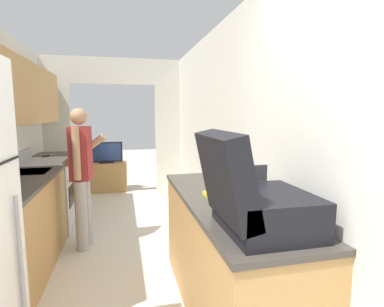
{
  "coord_description": "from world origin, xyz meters",
  "views": [
    {
      "loc": [
        0.13,
        -0.84,
        1.55
      ],
      "look_at": [
        0.84,
        2.2,
        1.13
      ],
      "focal_mm": 28.0,
      "sensor_mm": 36.0,
      "label": 1
    }
  ],
  "objects_px": {
    "suitcase": "(252,199)",
    "range_oven": "(48,194)",
    "television": "(106,153)",
    "book_stack": "(223,191)",
    "person": "(82,175)",
    "tv_cabinet": "(107,177)",
    "knife": "(47,156)"
  },
  "relations": [
    {
      "from": "book_stack",
      "to": "television",
      "type": "distance_m",
      "value": 4.14
    },
    {
      "from": "suitcase",
      "to": "television",
      "type": "relative_size",
      "value": 0.91
    },
    {
      "from": "suitcase",
      "to": "book_stack",
      "type": "distance_m",
      "value": 0.65
    },
    {
      "from": "book_stack",
      "to": "tv_cabinet",
      "type": "relative_size",
      "value": 0.39
    },
    {
      "from": "person",
      "to": "range_oven",
      "type": "bearing_deg",
      "value": 45.72
    },
    {
      "from": "suitcase",
      "to": "television",
      "type": "height_order",
      "value": "suitcase"
    },
    {
      "from": "suitcase",
      "to": "range_oven",
      "type": "bearing_deg",
      "value": 120.57
    },
    {
      "from": "knife",
      "to": "range_oven",
      "type": "bearing_deg",
      "value": -43.92
    },
    {
      "from": "tv_cabinet",
      "to": "knife",
      "type": "xyz_separation_m",
      "value": [
        -0.77,
        -1.38,
        0.64
      ]
    },
    {
      "from": "knife",
      "to": "television",
      "type": "bearing_deg",
      "value": 95.6
    },
    {
      "from": "range_oven",
      "to": "person",
      "type": "distance_m",
      "value": 0.99
    },
    {
      "from": "person",
      "to": "book_stack",
      "type": "height_order",
      "value": "person"
    },
    {
      "from": "range_oven",
      "to": "tv_cabinet",
      "type": "distance_m",
      "value": 1.99
    },
    {
      "from": "person",
      "to": "television",
      "type": "bearing_deg",
      "value": 6.11
    },
    {
      "from": "book_stack",
      "to": "tv_cabinet",
      "type": "height_order",
      "value": "book_stack"
    },
    {
      "from": "knife",
      "to": "tv_cabinet",
      "type": "bearing_deg",
      "value": 96.36
    },
    {
      "from": "range_oven",
      "to": "suitcase",
      "type": "xyz_separation_m",
      "value": [
        1.67,
        -2.82,
        0.63
      ]
    },
    {
      "from": "person",
      "to": "television",
      "type": "relative_size",
      "value": 2.6
    },
    {
      "from": "range_oven",
      "to": "book_stack",
      "type": "bearing_deg",
      "value": -51.74
    },
    {
      "from": "person",
      "to": "book_stack",
      "type": "distance_m",
      "value": 1.88
    },
    {
      "from": "tv_cabinet",
      "to": "knife",
      "type": "bearing_deg",
      "value": -119.25
    },
    {
      "from": "range_oven",
      "to": "knife",
      "type": "relative_size",
      "value": 3.27
    },
    {
      "from": "suitcase",
      "to": "knife",
      "type": "bearing_deg",
      "value": 118.01
    },
    {
      "from": "suitcase",
      "to": "tv_cabinet",
      "type": "relative_size",
      "value": 0.74
    },
    {
      "from": "book_stack",
      "to": "knife",
      "type": "height_order",
      "value": "book_stack"
    },
    {
      "from": "person",
      "to": "book_stack",
      "type": "xyz_separation_m",
      "value": [
        1.18,
        -1.45,
        0.11
      ]
    },
    {
      "from": "range_oven",
      "to": "knife",
      "type": "xyz_separation_m",
      "value": [
        -0.09,
        0.48,
        0.46
      ]
    },
    {
      "from": "person",
      "to": "tv_cabinet",
      "type": "xyz_separation_m",
      "value": [
        0.15,
        2.59,
        -0.57
      ]
    },
    {
      "from": "suitcase",
      "to": "television",
      "type": "distance_m",
      "value": 4.75
    },
    {
      "from": "book_stack",
      "to": "tv_cabinet",
      "type": "bearing_deg",
      "value": 104.38
    },
    {
      "from": "tv_cabinet",
      "to": "suitcase",
      "type": "bearing_deg",
      "value": -78.18
    },
    {
      "from": "book_stack",
      "to": "person",
      "type": "bearing_deg",
      "value": 129.21
    }
  ]
}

